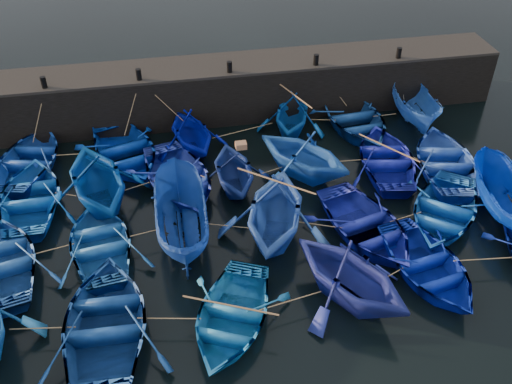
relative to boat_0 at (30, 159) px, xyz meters
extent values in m
plane|color=black|center=(8.86, -7.43, -0.51)|extent=(120.00, 120.00, 0.00)
cube|color=black|center=(8.86, 3.07, 0.74)|extent=(26.00, 2.50, 2.50)
cube|color=black|center=(8.86, 3.07, 2.05)|extent=(26.00, 2.50, 0.12)
cylinder|color=black|center=(0.86, 2.17, 2.36)|extent=(0.24, 0.24, 0.50)
cylinder|color=black|center=(4.86, 2.17, 2.36)|extent=(0.24, 0.24, 0.50)
cylinder|color=black|center=(8.86, 2.17, 2.36)|extent=(0.24, 0.24, 0.50)
cylinder|color=black|center=(12.86, 2.17, 2.36)|extent=(0.24, 0.24, 0.50)
cylinder|color=black|center=(16.86, 2.17, 2.36)|extent=(0.24, 0.24, 0.50)
imported|color=navy|center=(0.00, 0.00, 0.00)|extent=(4.53, 5.55, 1.01)
imported|color=#042E96|center=(3.92, -0.15, 0.03)|extent=(5.02, 5.98, 1.06)
imported|color=#000C9D|center=(6.81, 0.08, 0.48)|extent=(4.03, 4.40, 1.97)
imported|color=#0849A3|center=(11.48, 0.85, 0.46)|extent=(4.22, 4.53, 1.94)
imported|color=navy|center=(14.42, 0.56, 0.03)|extent=(4.20, 5.54, 1.08)
imported|color=blue|center=(17.36, 0.60, 0.35)|extent=(1.99, 4.54, 1.71)
imported|color=#0D4B9B|center=(0.36, -2.66, 0.00)|extent=(3.59, 4.95, 1.01)
imported|color=navy|center=(2.97, -3.00, 0.76)|extent=(5.22, 5.69, 2.53)
imported|color=#2236B6|center=(6.01, -2.57, 0.02)|extent=(4.79, 5.84, 1.06)
imported|color=navy|center=(8.21, -2.97, 0.46)|extent=(3.31, 3.80, 1.94)
imported|color=blue|center=(11.15, -2.61, 0.63)|extent=(5.62, 5.67, 2.26)
imported|color=#121A99|center=(14.75, -2.72, -0.01)|extent=(4.18, 5.30, 1.00)
imported|color=blue|center=(17.08, -3.42, 0.02)|extent=(4.62, 5.73, 1.05)
imported|color=#1D509B|center=(-0.20, -6.04, 0.00)|extent=(4.55, 5.56, 1.01)
imported|color=blue|center=(3.05, -5.74, -0.04)|extent=(3.82, 4.91, 0.94)
imported|color=navy|center=(5.89, -5.54, 0.47)|extent=(1.95, 5.05, 1.94)
imported|color=blue|center=(9.20, -6.07, 0.75)|extent=(5.47, 5.87, 2.51)
imported|color=#162094|center=(12.45, -6.68, 0.00)|extent=(4.62, 5.59, 1.01)
imported|color=blue|center=(15.59, -6.37, -0.01)|extent=(5.63, 5.89, 0.99)
imported|color=#002AA8|center=(17.80, -6.43, 0.35)|extent=(2.22, 4.61, 1.72)
imported|color=navy|center=(3.33, -9.45, 0.05)|extent=(4.02, 5.49, 1.11)
imported|color=blue|center=(7.02, -9.83, -0.04)|extent=(4.77, 5.40, 0.93)
imported|color=navy|center=(10.88, -9.45, 0.66)|extent=(5.59, 5.77, 2.32)
imported|color=#0720A9|center=(13.81, -8.96, -0.03)|extent=(4.03, 5.08, 0.95)
cube|color=#936340|center=(8.51, -2.97, 1.55)|extent=(0.43, 0.35, 0.24)
cylinder|color=tan|center=(1.96, -0.08, 0.04)|extent=(2.13, 0.19, 0.04)
cylinder|color=tan|center=(5.37, -0.03, 0.04)|extent=(1.09, 0.27, 0.04)
cylinder|color=tan|center=(9.15, 0.47, 0.04)|extent=(2.88, 0.80, 0.04)
cylinder|color=tan|center=(12.95, 0.70, 0.04)|extent=(1.15, 0.32, 0.04)
cylinder|color=tan|center=(15.89, 0.58, 0.04)|extent=(1.13, 0.07, 0.04)
cylinder|color=tan|center=(1.67, -2.83, 0.04)|extent=(0.83, 0.38, 0.04)
cylinder|color=tan|center=(4.49, -2.78, 0.04)|extent=(1.25, 0.46, 0.04)
cylinder|color=tan|center=(7.11, -2.77, 0.04)|extent=(0.43, 0.43, 0.04)
cylinder|color=tan|center=(9.68, -2.79, 0.04)|extent=(1.15, 0.39, 0.04)
cylinder|color=tan|center=(12.95, -2.67, 0.04)|extent=(1.80, 0.15, 0.04)
cylinder|color=tan|center=(15.92, -3.07, 0.04)|extent=(0.56, 0.72, 0.04)
cylinder|color=tan|center=(1.43, -5.89, 0.04)|extent=(1.46, 0.34, 0.04)
cylinder|color=tan|center=(4.47, -5.64, 0.04)|extent=(1.04, 0.23, 0.04)
cylinder|color=tan|center=(7.55, -5.80, 0.04)|extent=(1.53, 0.56, 0.04)
cylinder|color=tan|center=(10.83, -6.37, 0.04)|extent=(1.46, 0.64, 0.04)
cylinder|color=tan|center=(14.02, -6.52, 0.04)|extent=(1.34, 0.34, 0.04)
cylinder|color=tan|center=(16.70, -6.40, 0.04)|extent=(0.42, 0.10, 0.04)
cylinder|color=tan|center=(1.46, -9.31, 0.04)|extent=(1.94, 0.32, 0.04)
cylinder|color=tan|center=(5.17, -9.64, 0.04)|extent=(1.90, 0.41, 0.04)
cylinder|color=tan|center=(8.95, -9.64, 0.04)|extent=(2.06, 0.42, 0.04)
cylinder|color=tan|center=(12.34, -9.20, 0.04)|extent=(1.15, 0.52, 0.04)
cylinder|color=tan|center=(15.78, -9.07, 0.04)|extent=(2.14, 0.26, 0.04)
cylinder|color=tan|center=(0.43, 1.63, 1.08)|extent=(0.91, 0.91, 2.09)
cylinder|color=tan|center=(4.39, 1.56, 1.08)|extent=(0.99, 1.06, 2.09)
cylinder|color=tan|center=(5.84, 1.68, 1.08)|extent=(1.98, 0.83, 2.10)
cylinder|color=tan|center=(12.17, 2.06, 1.08)|extent=(1.41, 0.06, 2.09)
cylinder|color=tan|center=(13.64, 1.91, 1.08)|extent=(1.60, 0.35, 2.09)
cylinder|color=tan|center=(17.11, 1.93, 1.08)|extent=(0.54, 0.32, 2.08)
cylinder|color=#99724C|center=(11.48, 0.85, 1.46)|extent=(1.08, 2.84, 0.06)
cylinder|color=#99724C|center=(14.75, -2.72, 0.52)|extent=(1.77, 2.49, 0.06)
cylinder|color=#99724C|center=(9.20, -6.07, 2.04)|extent=(2.34, 1.97, 0.06)
cylinder|color=#99724C|center=(7.02, -9.83, 0.45)|extent=(2.74, 1.32, 0.06)
camera|label=1|loc=(5.68, -21.09, 13.63)|focal=40.00mm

